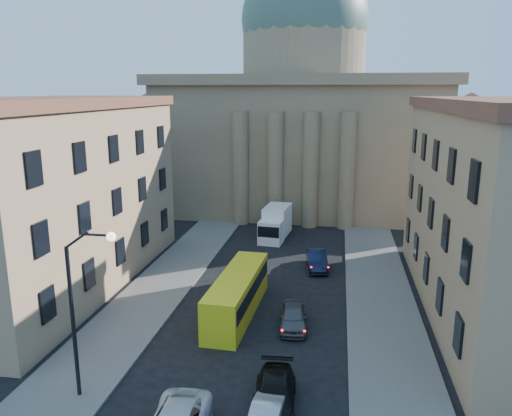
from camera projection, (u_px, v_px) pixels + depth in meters
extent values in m
cube|color=#5B5953|center=(138.00, 311.00, 35.09)|extent=(5.00, 60.00, 0.15)
cube|color=#5B5953|center=(386.00, 329.00, 32.38)|extent=(5.00, 60.00, 0.15)
cube|color=#766048|center=(302.00, 144.00, 68.41)|extent=(34.00, 26.00, 16.00)
cube|color=#766048|center=(303.00, 81.00, 66.49)|extent=(35.50, 27.50, 1.20)
cylinder|color=#766048|center=(304.00, 53.00, 65.66)|extent=(16.00, 16.00, 8.00)
sphere|color=#4B6557|center=(304.00, 21.00, 64.75)|extent=(16.40, 16.40, 16.40)
cube|color=#766048|center=(152.00, 161.00, 70.42)|extent=(13.00, 13.00, 11.00)
cone|color=brown|center=(149.00, 107.00, 68.70)|extent=(26.02, 26.02, 4.00)
cube|color=#766048|center=(465.00, 168.00, 63.71)|extent=(13.00, 13.00, 11.00)
cone|color=brown|center=(470.00, 109.00, 61.99)|extent=(26.02, 26.02, 4.00)
cylinder|color=#766048|center=(240.00, 169.00, 57.04)|extent=(1.80, 1.80, 13.00)
cylinder|color=#766048|center=(275.00, 169.00, 56.40)|extent=(1.80, 1.80, 13.00)
cylinder|color=#766048|center=(311.00, 170.00, 55.76)|extent=(1.80, 1.80, 13.00)
cylinder|color=#766048|center=(347.00, 171.00, 55.12)|extent=(1.80, 1.80, 13.00)
cube|color=#A2805F|center=(50.00, 199.00, 38.71)|extent=(11.00, 26.00, 14.00)
cube|color=brown|center=(40.00, 103.00, 37.04)|extent=(11.60, 26.60, 0.80)
cylinder|color=black|center=(73.00, 324.00, 24.43)|extent=(0.20, 0.20, 8.00)
cylinder|color=black|center=(76.00, 240.00, 23.35)|extent=(1.30, 0.12, 0.96)
cylinder|color=black|center=(96.00, 235.00, 23.12)|extent=(1.30, 0.12, 0.12)
sphere|color=white|center=(111.00, 237.00, 23.01)|extent=(0.44, 0.44, 0.44)
imported|color=black|center=(275.00, 395.00, 24.29)|extent=(2.39, 5.14, 1.45)
imported|color=#49494D|center=(293.00, 317.00, 32.67)|extent=(2.15, 4.48, 1.48)
imported|color=black|center=(317.00, 260.00, 43.51)|extent=(2.23, 4.84, 1.54)
cube|color=yellow|center=(237.00, 294.00, 34.51)|extent=(2.76, 10.26, 2.86)
cube|color=black|center=(237.00, 288.00, 34.40)|extent=(2.79, 9.70, 1.02)
cylinder|color=black|center=(209.00, 330.00, 31.40)|extent=(0.32, 0.94, 0.92)
cylinder|color=black|center=(237.00, 333.00, 31.02)|extent=(0.32, 0.94, 0.92)
cylinder|color=black|center=(238.00, 286.00, 38.44)|extent=(0.32, 0.94, 0.92)
cylinder|color=black|center=(261.00, 288.00, 38.06)|extent=(0.32, 0.94, 0.92)
cube|color=white|center=(271.00, 232.00, 50.65)|extent=(2.52, 2.61, 2.39)
cube|color=black|center=(268.00, 232.00, 49.51)|extent=(2.19, 0.34, 1.09)
cube|color=white|center=(277.00, 220.00, 53.05)|extent=(2.80, 4.40, 3.08)
cylinder|color=black|center=(261.00, 239.00, 50.71)|extent=(0.37, 0.92, 0.90)
cylinder|color=black|center=(280.00, 241.00, 50.19)|extent=(0.37, 0.92, 0.90)
cylinder|color=black|center=(270.00, 229.00, 54.44)|extent=(0.37, 0.92, 0.90)
cylinder|color=black|center=(288.00, 230.00, 53.93)|extent=(0.37, 0.92, 0.90)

